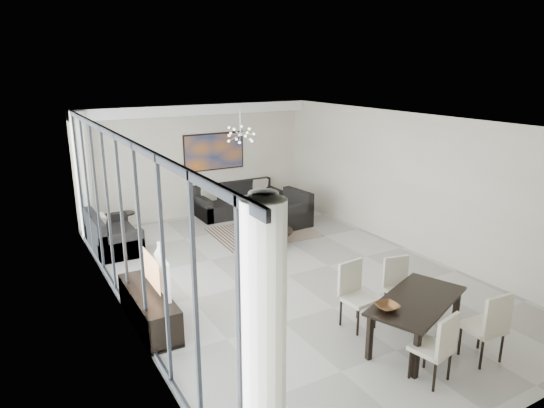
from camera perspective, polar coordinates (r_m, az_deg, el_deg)
room_shell at (r=8.98m, az=4.40°, el=0.66°), size 6.00×9.00×2.90m
window_wall at (r=7.68m, az=-16.53°, el=-2.50°), size 0.37×8.95×2.90m
soffit at (r=12.32m, az=-8.84°, el=10.92°), size 5.98×0.40×0.26m
painting at (r=12.81m, az=-6.81°, el=6.12°), size 1.68×0.04×0.98m
chandelier at (r=10.85m, az=-3.74°, el=8.18°), size 0.66×0.66×0.71m
rug at (r=11.51m, az=-1.10°, el=-3.35°), size 2.41×1.90×0.01m
coffee_table at (r=10.68m, az=-0.21°, el=-3.82°), size 1.00×1.00×0.35m
bowl_coffee at (r=10.63m, az=0.07°, el=-2.85°), size 0.26×0.26×0.07m
sofa_main at (r=12.95m, az=-3.96°, el=0.06°), size 2.23×0.91×0.81m
loveseat at (r=10.95m, az=-18.35°, el=-3.74°), size 0.91×1.61×0.81m
armchair at (r=11.97m, az=1.83°, el=-1.16°), size 1.05×1.10×0.84m
side_table at (r=11.79m, az=-16.71°, el=-1.77°), size 0.39×0.39×0.54m
tv_console at (r=7.74m, az=-14.28°, el=-11.79°), size 0.49×1.74×0.54m
television at (r=7.53m, az=-13.38°, el=-7.77°), size 0.31×1.02×0.58m
dining_table at (r=7.17m, az=16.66°, el=-11.33°), size 1.85×1.39×0.69m
dining_chair_sw at (r=6.48m, az=19.02°, el=-15.31°), size 0.51×0.51×0.95m
dining_chair_se at (r=7.09m, az=24.24°, el=-12.64°), size 0.50×0.50×1.02m
dining_chair_nw at (r=7.49m, az=9.67°, el=-9.88°), size 0.50×0.50×1.00m
dining_chair_ne at (r=7.92m, az=14.67°, el=-8.98°), size 0.51×0.51×0.95m
bowl_dining at (r=6.74m, az=13.40°, el=-11.70°), size 0.33×0.33×0.07m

